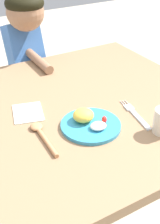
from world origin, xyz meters
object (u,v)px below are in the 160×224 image
plate (89,123)px  person (28,77)px  fork (136,115)px  spoon (41,134)px

plate → person: size_ratio=0.20×
fork → person: size_ratio=0.19×
plate → fork: 0.19m
spoon → person: person is taller
spoon → person: (0.22, 0.72, -0.16)m
fork → spoon: bearing=90.4°
plate → spoon: plate is taller
spoon → person: size_ratio=0.18×
person → plate: bearing=85.8°
plate → spoon: size_ratio=1.07×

